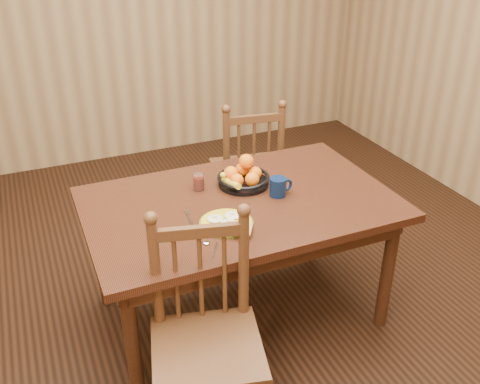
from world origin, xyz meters
name	(u,v)px	position (x,y,z in m)	size (l,w,h in m)	color
room	(240,89)	(0.00, 0.00, 1.35)	(4.52, 5.02, 2.72)	black
dining_table	(240,214)	(0.00, 0.00, 0.67)	(1.60, 1.00, 0.75)	black
chair_far	(248,169)	(0.41, 0.82, 0.48)	(0.51, 0.49, 0.99)	#452914
chair_near	(206,338)	(-0.42, -0.62, 0.49)	(0.55, 0.54, 1.01)	#452914
breakfast_plate	(227,223)	(-0.15, -0.20, 0.76)	(0.26, 0.31, 0.04)	#59601E
fork	(189,218)	(-0.30, -0.07, 0.75)	(0.04, 0.18, 0.00)	silver
spoon	(209,245)	(-0.30, -0.33, 0.75)	(0.07, 0.15, 0.01)	silver
coffee_mug	(279,187)	(0.21, -0.03, 0.80)	(0.13, 0.09, 0.10)	#091836
juice_glass	(199,182)	(-0.16, 0.20, 0.79)	(0.06, 0.06, 0.09)	silver
fruit_bowl	(243,177)	(0.09, 0.16, 0.80)	(0.29, 0.29, 0.17)	black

